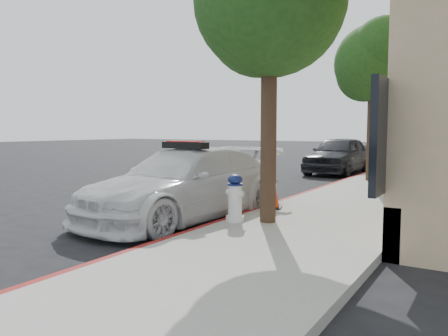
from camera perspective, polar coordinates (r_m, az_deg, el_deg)
ground at (r=11.57m, az=-2.88°, el=-4.40°), size 120.00×120.00×0.00m
sidewalk at (r=19.68m, az=23.19°, el=-0.69°), size 3.20×50.00×0.15m
curb_strip at (r=19.97m, az=18.82°, el=-0.47°), size 0.12×50.00×0.15m
tree_mid at (r=15.94m, az=19.02°, el=12.93°), size 2.77×2.64×5.43m
tree_far at (r=23.77m, az=23.40°, el=10.63°), size 3.10×3.00×5.81m
police_car at (r=9.30m, az=-5.07°, el=-2.01°), size 2.61×5.38×1.66m
parked_car_mid at (r=19.56m, az=14.75°, el=1.68°), size 2.00×4.79×1.62m
parked_car_far at (r=28.74m, az=20.20°, el=2.42°), size 1.89×4.61×1.49m
fire_hydrant at (r=8.31m, az=1.45°, el=-3.99°), size 0.38×0.35×0.90m
traffic_cone at (r=9.77m, az=6.37°, el=-3.09°), size 0.49×0.49×0.75m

